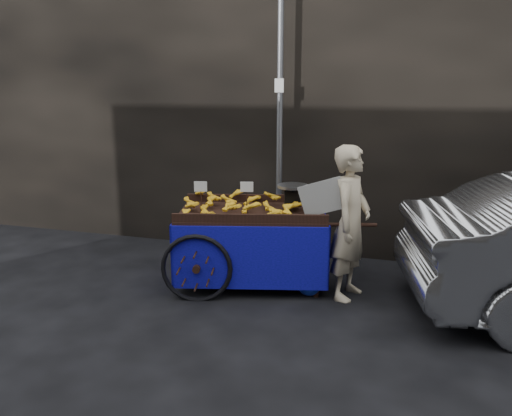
% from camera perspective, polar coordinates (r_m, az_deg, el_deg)
% --- Properties ---
extents(ground, '(80.00, 80.00, 0.00)m').
position_cam_1_polar(ground, '(6.13, -3.14, -9.25)').
color(ground, black).
rests_on(ground, ground).
extents(building_wall, '(13.50, 2.00, 5.00)m').
position_cam_1_polar(building_wall, '(8.05, 5.69, 14.49)').
color(building_wall, black).
rests_on(building_wall, ground).
extents(street_pole, '(0.12, 0.10, 4.00)m').
position_cam_1_polar(street_pole, '(6.81, 2.73, 10.50)').
color(street_pole, slate).
rests_on(street_pole, ground).
extents(banana_cart, '(2.63, 1.64, 1.33)m').
position_cam_1_polar(banana_cart, '(6.10, -1.00, -1.22)').
color(banana_cart, black).
rests_on(banana_cart, ground).
extents(vendor, '(0.89, 0.73, 1.77)m').
position_cam_1_polar(vendor, '(5.75, 10.73, -1.69)').
color(vendor, '#C5B493').
rests_on(vendor, ground).
extents(plastic_bag, '(0.27, 0.21, 0.24)m').
position_cam_1_polar(plastic_bag, '(5.94, 6.07, -8.83)').
color(plastic_bag, '#192EBC').
rests_on(plastic_bag, ground).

